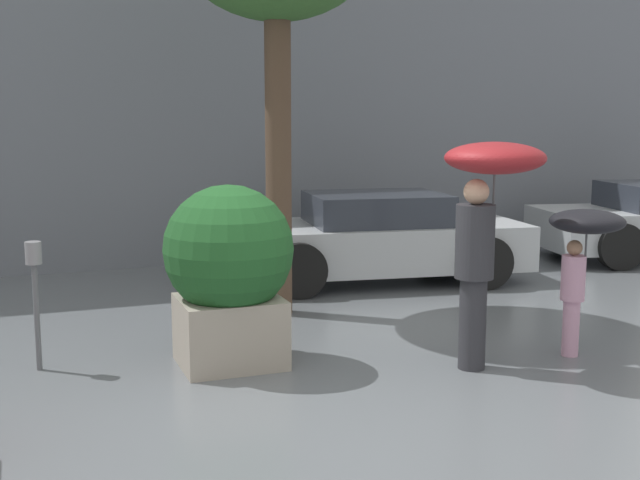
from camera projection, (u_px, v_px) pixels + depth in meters
ground_plane at (322, 405)px, 6.30m from camera, size 40.00×40.00×0.00m
building_facade at (165, 65)px, 11.84m from camera, size 18.00×0.30×6.00m
planter_box at (229, 268)px, 7.20m from camera, size 1.17×1.17×1.65m
person_adult at (487, 201)px, 6.99m from camera, size 0.88×0.88×2.03m
person_child at (583, 241)px, 7.40m from camera, size 0.68×0.68×1.40m
parked_car_near at (376, 239)px, 11.02m from camera, size 4.23×2.39×1.21m
parking_meter at (35, 278)px, 7.04m from camera, size 0.14×0.14×1.16m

